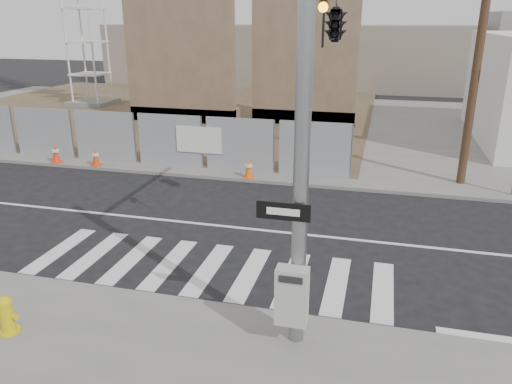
% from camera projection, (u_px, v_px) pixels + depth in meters
% --- Properties ---
extents(ground, '(100.00, 100.00, 0.00)m').
position_uv_depth(ground, '(238.00, 228.00, 14.03)').
color(ground, black).
rests_on(ground, ground).
extents(sidewalk_far, '(50.00, 20.00, 0.12)m').
position_uv_depth(sidewalk_far, '(312.00, 126.00, 26.80)').
color(sidewalk_far, slate).
rests_on(sidewalk_far, ground).
extents(signal_pole, '(0.96, 5.87, 7.00)m').
position_uv_depth(signal_pole, '(326.00, 61.00, 9.99)').
color(signal_pole, gray).
rests_on(signal_pole, sidewalk_near).
extents(chain_link_fence, '(24.60, 0.04, 2.00)m').
position_uv_depth(chain_link_fence, '(40.00, 132.00, 20.58)').
color(chain_link_fence, gray).
rests_on(chain_link_fence, sidewalk_far).
extents(concrete_wall_left, '(6.00, 1.30, 8.00)m').
position_uv_depth(concrete_wall_left, '(181.00, 61.00, 26.51)').
color(concrete_wall_left, brown).
rests_on(concrete_wall_left, sidewalk_far).
extents(concrete_wall_right, '(5.50, 1.30, 8.00)m').
position_uv_depth(concrete_wall_right, '(305.00, 62.00, 25.89)').
color(concrete_wall_right, brown).
rests_on(concrete_wall_right, sidewalk_far).
extents(utility_pole_right, '(1.60, 0.28, 10.00)m').
position_uv_depth(utility_pole_right, '(482.00, 30.00, 15.80)').
color(utility_pole_right, '#493222').
rests_on(utility_pole_right, sidewalk_far).
extents(fire_hydrant, '(0.46, 0.44, 0.74)m').
position_uv_depth(fire_hydrant, '(6.00, 315.00, 9.08)').
color(fire_hydrant, '#D8BC0C').
rests_on(fire_hydrant, sidewalk_near).
extents(traffic_cone_b, '(0.38, 0.38, 0.74)m').
position_uv_depth(traffic_cone_b, '(56.00, 154.00, 19.80)').
color(traffic_cone_b, '#FF360D').
rests_on(traffic_cone_b, sidewalk_far).
extents(traffic_cone_c, '(0.41, 0.41, 0.68)m').
position_uv_depth(traffic_cone_c, '(96.00, 157.00, 19.39)').
color(traffic_cone_c, '#E23F0B').
rests_on(traffic_cone_c, sidewalk_far).
extents(traffic_cone_d, '(0.43, 0.43, 0.69)m').
position_uv_depth(traffic_cone_d, '(248.00, 169.00, 17.93)').
color(traffic_cone_d, '#FF5A0D').
rests_on(traffic_cone_d, sidewalk_far).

